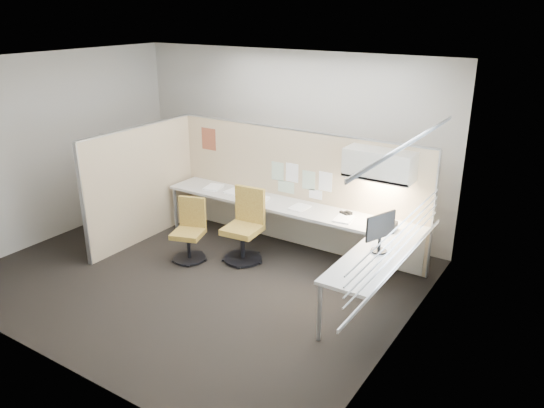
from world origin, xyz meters
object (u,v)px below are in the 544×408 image
Objects in this scene: chair_left at (190,232)px; phone at (388,226)px; monitor at (380,230)px; desk at (302,221)px; chair_right at (245,228)px.

chair_left reaches higher than phone.
desk is at bearing 87.58° from monitor.
chair_left is 2.75m from phone.
desk is 1.55m from monitor.
chair_right is at bearing 13.42° from chair_left.
phone is (1.91, 0.47, 0.30)m from chair_right.
monitor reaches higher than chair_left.
phone is (1.21, 0.08, 0.18)m from desk.
chair_left is 2.81m from monitor.
chair_right is at bearing -165.61° from phone.
chair_left is 1.86× the size of monitor.
chair_left is 4.19× the size of phone.
monitor is at bearing -11.05° from chair_right.
desk is at bearing -175.76° from phone.
monitor is (1.37, -0.60, 0.40)m from desk.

